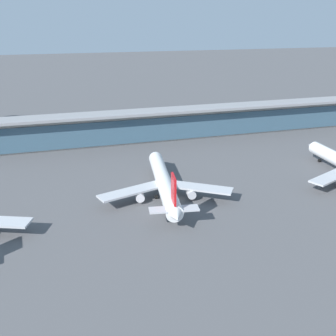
# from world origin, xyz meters

# --- Properties ---
(ground_plane) EXTENTS (1200.00, 1200.00, 0.00)m
(ground_plane) POSITION_xyz_m (0.00, 0.00, 0.00)
(ground_plane) COLOR #515154
(airliner_centre_stand) EXTENTS (44.16, 57.96, 15.46)m
(airliner_centre_stand) POSITION_xyz_m (-3.65, 3.23, 4.87)
(airliner_centre_stand) COLOR white
(airliner_centre_stand) RESTS_ON ground
(terminal_building) EXTENTS (267.43, 12.80, 15.20)m
(terminal_building) POSITION_xyz_m (0.00, 68.63, 7.87)
(terminal_building) COLOR #B2ADA3
(terminal_building) RESTS_ON ground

